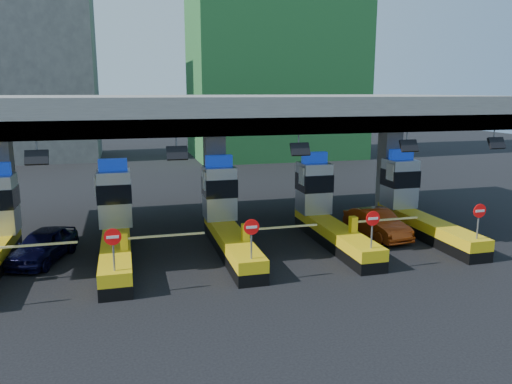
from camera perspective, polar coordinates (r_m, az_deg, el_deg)
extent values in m
plane|color=black|center=(23.63, -3.31, -6.37)|extent=(120.00, 120.00, 0.00)
cube|color=slate|center=(25.46, -4.86, 9.22)|extent=(28.00, 12.00, 1.50)
cube|color=#4C4C49|center=(19.90, -1.93, 7.48)|extent=(28.00, 0.60, 0.70)
cube|color=slate|center=(26.04, -26.92, 0.30)|extent=(1.00, 1.00, 5.50)
cube|color=slate|center=(25.83, -4.73, 1.44)|extent=(1.00, 1.00, 5.50)
cube|color=slate|center=(29.27, 14.93, 2.28)|extent=(1.00, 1.00, 5.50)
cylinder|color=slate|center=(19.69, -23.78, 4.71)|extent=(0.06, 0.06, 0.50)
cube|color=black|center=(19.53, -23.78, 3.63)|extent=(0.80, 0.38, 0.54)
cylinder|color=slate|center=(19.55, -9.11, 5.50)|extent=(0.06, 0.06, 0.50)
cube|color=black|center=(19.39, -9.01, 4.41)|extent=(0.80, 0.38, 0.54)
cylinder|color=slate|center=(20.66, 4.89, 5.92)|extent=(0.06, 0.06, 0.50)
cube|color=black|center=(20.51, 5.07, 4.89)|extent=(0.80, 0.38, 0.54)
cylinder|color=slate|center=(22.83, 16.86, 6.00)|extent=(0.06, 0.06, 0.50)
cube|color=black|center=(22.70, 17.07, 5.07)|extent=(0.80, 0.38, 0.54)
cylinder|color=slate|center=(25.48, 25.56, 5.89)|extent=(0.06, 0.06, 0.50)
cube|color=black|center=(25.36, 25.78, 5.06)|extent=(0.80, 0.38, 0.54)
cube|color=white|center=(20.98, -24.09, -5.57)|extent=(3.20, 0.08, 0.08)
cube|color=black|center=(22.18, -15.64, -7.32)|extent=(1.20, 8.00, 0.50)
cube|color=#E5B70C|center=(22.03, -15.71, -6.09)|extent=(1.20, 8.00, 0.50)
cube|color=#9EA3A8|center=(24.36, -15.85, -0.66)|extent=(1.50, 1.50, 2.60)
cube|color=black|center=(24.28, -15.89, 0.03)|extent=(1.56, 1.56, 0.90)
cube|color=#0C2DBF|center=(24.09, -16.05, 3.02)|extent=(1.30, 0.35, 0.55)
cube|color=white|center=(23.96, -17.86, 0.74)|extent=(0.06, 0.70, 0.90)
cylinder|color=slate|center=(18.33, -15.97, -6.73)|extent=(0.07, 0.07, 1.30)
cylinder|color=red|center=(18.13, -16.07, -4.96)|extent=(0.60, 0.04, 0.60)
cube|color=white|center=(18.10, -16.07, -4.98)|extent=(0.42, 0.02, 0.10)
cube|color=#E5B70C|center=(20.70, -14.86, -5.44)|extent=(0.30, 0.35, 0.70)
cube|color=white|center=(20.73, -10.30, -4.93)|extent=(3.20, 0.08, 0.08)
cube|color=black|center=(22.62, -2.81, -6.53)|extent=(1.20, 8.00, 0.50)
cube|color=#E5B70C|center=(22.47, -2.82, -5.31)|extent=(1.20, 8.00, 0.50)
cube|color=#9EA3A8|center=(24.76, -4.21, -0.05)|extent=(1.50, 1.50, 2.60)
cube|color=black|center=(24.68, -4.22, 0.62)|extent=(1.56, 1.56, 0.90)
cube|color=#0C2DBF|center=(24.49, -4.27, 3.57)|extent=(1.30, 0.35, 0.55)
cube|color=white|center=(24.20, -5.97, 1.34)|extent=(0.06, 0.70, 0.90)
cylinder|color=slate|center=(18.86, -0.53, -5.76)|extent=(0.07, 0.07, 1.30)
cylinder|color=red|center=(18.66, -0.51, -4.03)|extent=(0.60, 0.04, 0.60)
cube|color=white|center=(18.64, -0.50, -4.05)|extent=(0.42, 0.02, 0.10)
cube|color=#E5B70C|center=(21.25, -1.23, -4.60)|extent=(0.30, 0.35, 0.70)
cube|color=white|center=(21.66, 3.03, -4.03)|extent=(3.20, 0.08, 0.08)
cube|color=black|center=(24.11, 8.95, -5.51)|extent=(1.20, 8.00, 0.50)
cube|color=#E5B70C|center=(23.97, 8.98, -4.37)|extent=(1.20, 8.00, 0.50)
cube|color=#9EA3A8|center=(26.13, 6.62, 0.51)|extent=(1.50, 1.50, 2.60)
cube|color=black|center=(26.05, 6.65, 1.15)|extent=(1.56, 1.56, 0.90)
cube|color=#0C2DBF|center=(25.87, 6.70, 3.95)|extent=(1.30, 0.35, 0.55)
cube|color=white|center=(25.44, 5.23, 1.85)|extent=(0.06, 0.70, 0.90)
cylinder|color=slate|center=(20.62, 13.10, -4.55)|extent=(0.07, 0.07, 1.30)
cylinder|color=red|center=(20.44, 13.21, -2.96)|extent=(0.60, 0.04, 0.60)
cube|color=white|center=(20.42, 13.24, -2.97)|extent=(0.42, 0.02, 0.10)
cube|color=#E5B70C|center=(22.91, 11.04, -3.63)|extent=(0.30, 0.35, 0.70)
cube|color=white|center=(23.64, 14.66, -3.07)|extent=(3.20, 0.08, 0.08)
cube|color=black|center=(26.47, 18.93, -4.46)|extent=(1.20, 8.00, 0.50)
cube|color=#E5B70C|center=(26.35, 19.00, -3.41)|extent=(1.20, 8.00, 0.50)
cube|color=#9EA3A8|center=(28.32, 16.08, 0.99)|extent=(1.50, 1.50, 2.60)
cube|color=black|center=(28.25, 16.14, 1.58)|extent=(1.56, 1.56, 0.90)
cube|color=#0C2DBF|center=(28.09, 16.26, 4.16)|extent=(1.30, 0.35, 0.55)
cube|color=white|center=(27.55, 15.05, 2.24)|extent=(0.06, 0.70, 0.90)
cylinder|color=slate|center=(23.34, 24.04, -3.39)|extent=(0.07, 0.07, 1.30)
cylinder|color=red|center=(23.18, 24.20, -1.97)|extent=(0.60, 0.04, 0.60)
cube|color=white|center=(23.16, 24.24, -1.99)|extent=(0.42, 0.02, 0.10)
cube|color=#E5B70C|center=(25.45, 21.24, -2.69)|extent=(0.30, 0.35, 0.70)
cube|color=white|center=(26.43, 24.15, -2.19)|extent=(3.20, 0.08, 0.08)
cube|color=#1E5926|center=(56.90, 2.14, 18.31)|extent=(18.00, 12.00, 28.00)
cube|color=#4C4C49|center=(58.85, -24.81, 12.18)|extent=(14.00, 10.00, 18.00)
imported|color=black|center=(23.48, -23.15, -5.62)|extent=(2.93, 4.46, 1.41)
imported|color=#9B330B|center=(25.83, 13.65, -3.52)|extent=(1.91, 4.35, 1.39)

